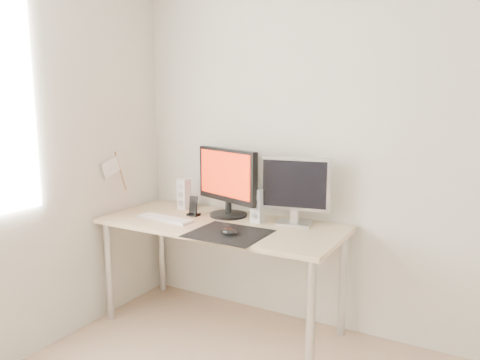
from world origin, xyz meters
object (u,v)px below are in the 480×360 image
at_px(desk, 221,234).
at_px(second_monitor, 295,187).
at_px(speaker_right, 258,205).
at_px(keyboard, 165,219).
at_px(speaker_left, 184,194).
at_px(mouse, 229,232).
at_px(main_monitor, 227,180).
at_px(phone_dock, 193,210).

relative_size(desk, second_monitor, 3.56).
height_order(speaker_right, keyboard, speaker_right).
bearing_deg(speaker_left, mouse, -33.59).
xyz_separation_m(mouse, speaker_right, (0.01, 0.35, 0.09)).
xyz_separation_m(second_monitor, keyboard, (-0.80, -0.32, -0.23)).
bearing_deg(second_monitor, main_monitor, -175.84).
height_order(main_monitor, speaker_left, main_monitor).
bearing_deg(second_monitor, speaker_right, -163.18).
bearing_deg(phone_dock, speaker_left, 142.33).
height_order(mouse, desk, mouse).
height_order(second_monitor, speaker_right, second_monitor).
relative_size(mouse, main_monitor, 0.20).
bearing_deg(phone_dock, mouse, -31.88).
bearing_deg(phone_dock, main_monitor, 26.65).
relative_size(main_monitor, second_monitor, 1.19).
relative_size(speaker_right, phone_dock, 1.60).
height_order(desk, speaker_right, speaker_right).
bearing_deg(mouse, keyboard, 169.78).
height_order(speaker_right, phone_dock, speaker_right).
relative_size(speaker_right, keyboard, 0.52).
height_order(main_monitor, keyboard, main_monitor).
bearing_deg(speaker_right, desk, -148.67).
bearing_deg(mouse, desk, 130.14).
xyz_separation_m(desk, keyboard, (-0.36, -0.13, 0.09)).
distance_m(main_monitor, speaker_left, 0.41).
relative_size(mouse, phone_dock, 0.77).
height_order(mouse, speaker_right, speaker_right).
bearing_deg(speaker_right, main_monitor, 172.12).
bearing_deg(mouse, phone_dock, 148.12).
bearing_deg(keyboard, main_monitor, 42.21).
bearing_deg(keyboard, desk, 19.45).
bearing_deg(desk, speaker_right, 31.33).
distance_m(second_monitor, phone_dock, 0.73).
distance_m(speaker_left, phone_dock, 0.23).
distance_m(desk, second_monitor, 0.57).
bearing_deg(desk, speaker_left, 156.59).
relative_size(mouse, speaker_left, 0.48).
distance_m(mouse, main_monitor, 0.51).
distance_m(second_monitor, speaker_left, 0.88).
xyz_separation_m(main_monitor, speaker_right, (0.25, -0.03, -0.14)).
relative_size(desk, keyboard, 3.74).
bearing_deg(speaker_left, desk, -23.41).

